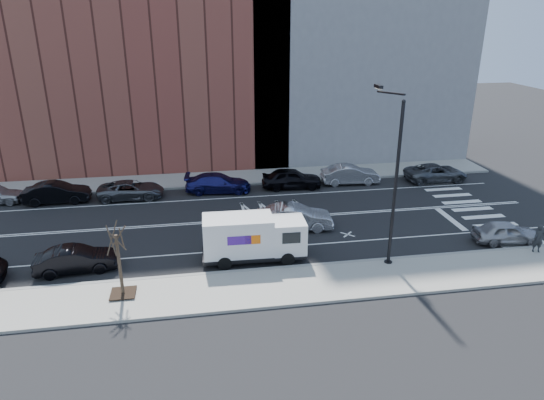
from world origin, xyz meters
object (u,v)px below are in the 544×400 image
object	(u,v)px
driving_sedan	(295,217)
near_parked_front	(507,232)
fedex_van	(253,237)
far_parked_b	(57,193)
pedestrian	(539,238)

from	to	relation	value
driving_sedan	near_parked_front	distance (m)	12.80
fedex_van	far_parked_b	bearing A→B (deg)	141.10
fedex_van	near_parked_front	bearing A→B (deg)	0.38
far_parked_b	near_parked_front	xyz separation A→B (m)	(28.26, -11.40, -0.10)
fedex_van	driving_sedan	world-z (taller)	fedex_van
driving_sedan	near_parked_front	bearing A→B (deg)	-102.04
pedestrian	near_parked_front	bearing A→B (deg)	129.28
near_parked_front	pedestrian	world-z (taller)	pedestrian
near_parked_front	pedestrian	bearing A→B (deg)	-146.53
fedex_van	far_parked_b	size ratio (longest dim) A/B	1.26
near_parked_front	fedex_van	bearing A→B (deg)	95.69
near_parked_front	pedestrian	xyz separation A→B (m)	(0.83, -1.66, 0.32)
fedex_van	far_parked_b	xyz separation A→B (m)	(-12.97, 11.08, -0.62)
far_parked_b	near_parked_front	bearing A→B (deg)	-113.41
near_parked_front	pedestrian	size ratio (longest dim) A/B	2.35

